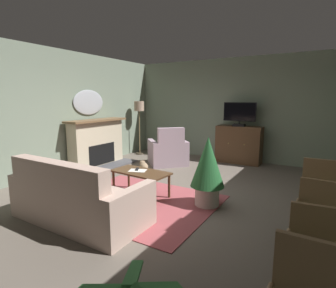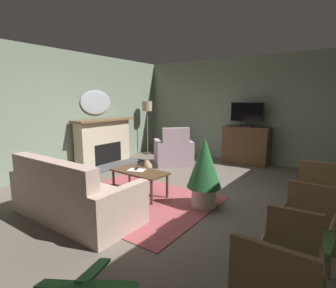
{
  "view_description": "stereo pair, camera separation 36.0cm",
  "coord_description": "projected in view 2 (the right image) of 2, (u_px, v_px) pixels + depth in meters",
  "views": [
    {
      "loc": [
        2.36,
        -3.87,
        1.72
      ],
      "look_at": [
        -0.16,
        0.33,
        0.89
      ],
      "focal_mm": 28.24,
      "sensor_mm": 36.0,
      "label": 1
    },
    {
      "loc": [
        2.66,
        -3.67,
        1.72
      ],
      "look_at": [
        -0.16,
        0.33,
        0.89
      ],
      "focal_mm": 28.24,
      "sensor_mm": 36.0,
      "label": 2
    }
  ],
  "objects": [
    {
      "name": "television",
      "position": [
        247.0,
        114.0,
        6.84
      ],
      "size": [
        0.86,
        0.2,
        0.63
      ],
      "color": "black",
      "rests_on": "tv_cabinet"
    },
    {
      "name": "sofa_floral",
      "position": [
        73.0,
        198.0,
        3.81
      ],
      "size": [
        1.99,
        0.91,
        0.93
      ],
      "color": "#BC9E8E",
      "rests_on": "ground_plane"
    },
    {
      "name": "side_chair_beside_plant",
      "position": [
        316.0,
        201.0,
        3.18
      ],
      "size": [
        0.52,
        0.52,
        0.96
      ],
      "color": "#4C703D",
      "rests_on": "ground_plane"
    },
    {
      "name": "tv_cabinet",
      "position": [
        246.0,
        146.0,
        7.03
      ],
      "size": [
        1.19,
        0.5,
        1.0
      ],
      "color": "#352315",
      "rests_on": "ground_plane"
    },
    {
      "name": "potted_plant_leafy_by_curtain",
      "position": [
        204.0,
        168.0,
        4.18
      ],
      "size": [
        0.55,
        0.55,
        1.14
      ],
      "color": "beige",
      "rests_on": "ground_plane"
    },
    {
      "name": "tv_remote",
      "position": [
        136.0,
        169.0,
        4.82
      ],
      "size": [
        0.13,
        0.17,
        0.02
      ],
      "primitive_type": "cube",
      "rotation": [
        0.0,
        0.0,
        2.09
      ],
      "color": "black",
      "rests_on": "coffee_table"
    },
    {
      "name": "wall_left",
      "position": [
        62.0,
        112.0,
        6.21
      ],
      "size": [
        0.1,
        7.56,
        2.84
      ],
      "primitive_type": "cube",
      "color": "gray",
      "rests_on": "ground_plane"
    },
    {
      "name": "side_chair_far_end",
      "position": [
        289.0,
        271.0,
        1.91
      ],
      "size": [
        0.47,
        0.52,
        0.91
      ],
      "color": "#4C703D",
      "rests_on": "ground_plane"
    },
    {
      "name": "cat",
      "position": [
        148.0,
        166.0,
        6.46
      ],
      "size": [
        0.49,
        0.54,
        0.23
      ],
      "color": "#937A5B",
      "rests_on": "ground_plane"
    },
    {
      "name": "fireplace",
      "position": [
        104.0,
        143.0,
        6.95
      ],
      "size": [
        0.82,
        1.78,
        1.21
      ],
      "color": "#4C4C51",
      "rests_on": "ground_plane"
    },
    {
      "name": "floor_lamp",
      "position": [
        147.0,
        111.0,
        8.19
      ],
      "size": [
        0.3,
        0.3,
        1.65
      ],
      "color": "#4C4233",
      "rests_on": "ground_plane"
    },
    {
      "name": "ground_plane",
      "position": [
        164.0,
        197.0,
        4.76
      ],
      "size": [
        6.47,
        7.56,
        0.04
      ],
      "primitive_type": "cube",
      "color": "#665B51"
    },
    {
      "name": "rug_central",
      "position": [
        135.0,
        200.0,
        4.52
      ],
      "size": [
        2.55,
        2.07,
        0.01
      ],
      "primitive_type": "cube",
      "color": "#9E474C",
      "rests_on": "ground_plane"
    },
    {
      "name": "armchair_angled_to_table",
      "position": [
        173.0,
        152.0,
        6.99
      ],
      "size": [
        1.3,
        1.3,
        1.01
      ],
      "color": "#AD93A3",
      "rests_on": "ground_plane"
    },
    {
      "name": "folded_newspaper",
      "position": [
        137.0,
        170.0,
        4.76
      ],
      "size": [
        0.36,
        0.31,
        0.01
      ],
      "primitive_type": "cube",
      "rotation": [
        0.0,
        0.0,
        0.36
      ],
      "color": "silver",
      "rests_on": "coffee_table"
    },
    {
      "name": "wall_mirror_oval",
      "position": [
        96.0,
        102.0,
        6.91
      ],
      "size": [
        0.06,
        0.98,
        0.64
      ],
      "primitive_type": "ellipsoid",
      "color": "#B2B7BF"
    },
    {
      "name": "side_chair_nearest_door",
      "position": [
        306.0,
        230.0,
        2.5
      ],
      "size": [
        0.5,
        0.52,
        0.91
      ],
      "color": "#4C703D",
      "rests_on": "ground_plane"
    },
    {
      "name": "coffee_table",
      "position": [
        139.0,
        174.0,
        4.73
      ],
      "size": [
        1.09,
        0.57,
        0.46
      ],
      "color": "#4C331E",
      "rests_on": "ground_plane"
    },
    {
      "name": "wall_back",
      "position": [
        238.0,
        110.0,
        7.37
      ],
      "size": [
        6.47,
        0.1,
        2.84
      ],
      "primitive_type": "cube",
      "color": "gray",
      "rests_on": "ground_plane"
    }
  ]
}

